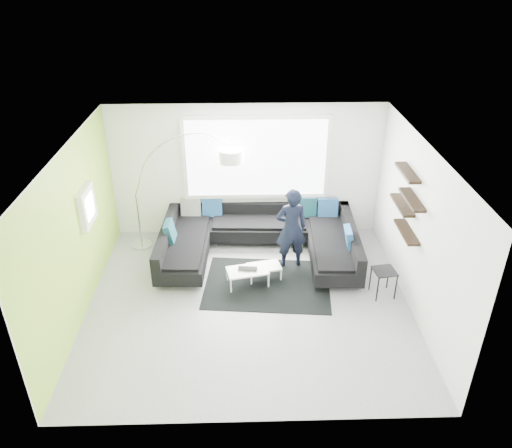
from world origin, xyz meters
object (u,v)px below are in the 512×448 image
(person, at_px, (291,228))
(laptop, at_px, (247,270))
(sectional_sofa, at_px, (259,242))
(side_table, at_px, (383,283))
(arc_lamp, at_px, (135,195))
(coffee_table, at_px, (256,274))

(person, bearing_deg, laptop, 30.88)
(laptop, bearing_deg, person, 44.14)
(sectional_sofa, xyz_separation_m, side_table, (2.14, -1.26, -0.10))
(sectional_sofa, relative_size, laptop, 10.48)
(sectional_sofa, height_order, arc_lamp, arc_lamp)
(coffee_table, distance_m, side_table, 2.27)
(arc_lamp, height_order, side_table, arc_lamp)
(sectional_sofa, bearing_deg, side_table, -28.09)
(arc_lamp, relative_size, side_table, 4.58)
(side_table, height_order, person, person)
(coffee_table, bearing_deg, laptop, -153.04)
(coffee_table, xyz_separation_m, person, (0.67, 0.52, 0.65))
(side_table, xyz_separation_m, person, (-1.54, 0.99, 0.55))
(sectional_sofa, height_order, person, person)
(sectional_sofa, relative_size, coffee_table, 4.08)
(arc_lamp, xyz_separation_m, side_table, (4.54, -1.78, -0.91))
(side_table, height_order, laptop, side_table)
(sectional_sofa, xyz_separation_m, laptop, (-0.24, -0.91, -0.04))
(coffee_table, xyz_separation_m, laptop, (-0.16, -0.13, 0.17))
(sectional_sofa, distance_m, arc_lamp, 2.59)
(arc_lamp, distance_m, laptop, 2.73)
(coffee_table, bearing_deg, person, 25.74)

